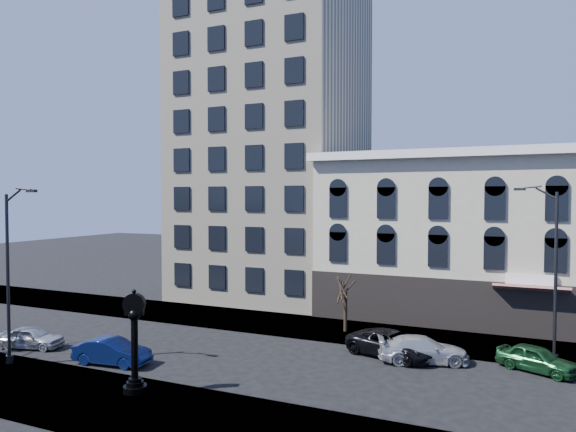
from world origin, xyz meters
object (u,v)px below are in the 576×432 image
at_px(car_near_a, 32,337).
at_px(car_near_b, 112,351).
at_px(street_lamp_near, 16,229).
at_px(street_clock, 135,346).

xyz_separation_m(car_near_a, car_near_b, (6.66, -0.38, 0.06)).
distance_m(street_lamp_near, car_near_b, 8.36).
distance_m(car_near_a, car_near_b, 6.67).
relative_size(street_lamp_near, car_near_b, 2.28).
bearing_deg(car_near_b, street_lamp_near, 112.50).
height_order(street_clock, car_near_a, street_clock).
bearing_deg(car_near_a, street_clock, -122.72).
distance_m(street_clock, street_lamp_near, 9.84).
distance_m(street_lamp_near, car_near_a, 7.76).
height_order(car_near_a, car_near_b, car_near_b).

